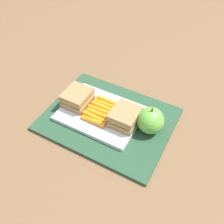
# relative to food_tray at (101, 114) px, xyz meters

# --- Properties ---
(ground_plane) EXTENTS (2.40, 2.40, 0.00)m
(ground_plane) POSITION_rel_food_tray_xyz_m (0.03, 0.00, -0.02)
(ground_plane) COLOR brown
(lunchbag_mat) EXTENTS (0.36, 0.28, 0.01)m
(lunchbag_mat) POSITION_rel_food_tray_xyz_m (0.03, 0.00, -0.01)
(lunchbag_mat) COLOR #284C33
(lunchbag_mat) RESTS_ON ground_plane
(food_tray) EXTENTS (0.23, 0.17, 0.01)m
(food_tray) POSITION_rel_food_tray_xyz_m (0.00, 0.00, 0.00)
(food_tray) COLOR white
(food_tray) RESTS_ON lunchbag_mat
(sandwich_half_left) EXTENTS (0.07, 0.08, 0.04)m
(sandwich_half_left) POSITION_rel_food_tray_xyz_m (-0.08, 0.00, 0.03)
(sandwich_half_left) COLOR #9E7A4C
(sandwich_half_left) RESTS_ON food_tray
(sandwich_half_right) EXTENTS (0.07, 0.08, 0.04)m
(sandwich_half_right) POSITION_rel_food_tray_xyz_m (0.08, 0.00, 0.03)
(sandwich_half_right) COLOR #9E7A4C
(sandwich_half_right) RESTS_ON food_tray
(carrot_sticks_bundle) EXTENTS (0.08, 0.10, 0.02)m
(carrot_sticks_bundle) POSITION_rel_food_tray_xyz_m (0.00, -0.00, 0.01)
(carrot_sticks_bundle) COLOR orange
(carrot_sticks_bundle) RESTS_ON food_tray
(apple) EXTENTS (0.07, 0.07, 0.09)m
(apple) POSITION_rel_food_tray_xyz_m (0.15, 0.02, 0.03)
(apple) COLOR #66B742
(apple) RESTS_ON lunchbag_mat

